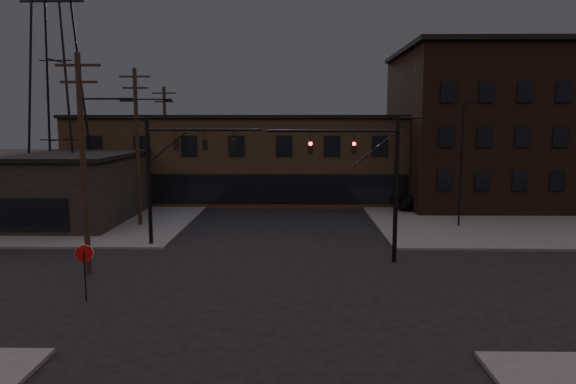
% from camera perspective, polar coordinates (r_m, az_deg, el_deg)
% --- Properties ---
extents(ground, '(140.00, 140.00, 0.00)m').
position_cam_1_polar(ground, '(24.45, -1.66, -10.51)').
color(ground, black).
rests_on(ground, ground).
extents(sidewalk_ne, '(30.00, 30.00, 0.15)m').
position_cam_1_polar(sidewalk_ne, '(50.37, 25.49, -1.66)').
color(sidewalk_ne, '#474744').
rests_on(sidewalk_ne, ground).
extents(sidewalk_nw, '(30.00, 30.00, 0.15)m').
position_cam_1_polar(sidewalk_nw, '(51.31, -25.81, -1.52)').
color(sidewalk_nw, '#474744').
rests_on(sidewalk_nw, ground).
extents(building_row, '(40.00, 12.00, 8.00)m').
position_cam_1_polar(building_row, '(51.33, -0.26, 3.67)').
color(building_row, brown).
rests_on(building_row, ground).
extents(building_right, '(22.00, 16.00, 14.00)m').
position_cam_1_polar(building_right, '(53.46, 24.15, 6.38)').
color(building_right, black).
rests_on(building_right, ground).
extents(building_left, '(16.00, 12.00, 5.00)m').
position_cam_1_polar(building_left, '(44.80, -27.13, 0.29)').
color(building_left, black).
rests_on(building_left, ground).
extents(traffic_signal_near, '(7.12, 0.24, 8.00)m').
position_cam_1_polar(traffic_signal_near, '(28.15, 9.69, 2.08)').
color(traffic_signal_near, black).
rests_on(traffic_signal_near, ground).
extents(traffic_signal_far, '(7.12, 0.24, 8.00)m').
position_cam_1_polar(traffic_signal_far, '(32.26, -13.06, 2.85)').
color(traffic_signal_far, black).
rests_on(traffic_signal_far, ground).
extents(stop_sign, '(0.72, 0.33, 2.48)m').
position_cam_1_polar(stop_sign, '(23.79, -21.70, -6.96)').
color(stop_sign, black).
rests_on(stop_sign, ground).
extents(utility_pole_near, '(3.70, 0.28, 11.00)m').
position_cam_1_polar(utility_pole_near, '(27.36, -21.70, 3.45)').
color(utility_pole_near, black).
rests_on(utility_pole_near, ground).
extents(utility_pole_mid, '(3.70, 0.28, 11.50)m').
position_cam_1_polar(utility_pole_mid, '(38.96, -16.32, 5.19)').
color(utility_pole_mid, black).
rests_on(utility_pole_mid, ground).
extents(utility_pole_far, '(2.20, 0.28, 11.00)m').
position_cam_1_polar(utility_pole_far, '(50.81, -13.45, 5.43)').
color(utility_pole_far, black).
rests_on(utility_pole_far, ground).
extents(transmission_tower, '(7.00, 7.00, 25.00)m').
position_cam_1_polar(transmission_tower, '(45.65, -24.45, 13.16)').
color(transmission_tower, black).
rests_on(transmission_tower, ground).
extents(lot_light_a, '(1.50, 0.28, 9.14)m').
position_cam_1_polar(lot_light_a, '(39.11, 18.74, 4.20)').
color(lot_light_a, black).
rests_on(lot_light_a, ground).
extents(lot_light_b, '(1.50, 0.28, 9.14)m').
position_cam_1_polar(lot_light_b, '(45.89, 24.01, 4.40)').
color(lot_light_b, black).
rests_on(lot_light_b, ground).
extents(parked_car_lot_a, '(4.32, 3.01, 1.37)m').
position_cam_1_polar(parked_car_lot_a, '(45.81, 14.27, -1.05)').
color(parked_car_lot_a, black).
rests_on(parked_car_lot_a, sidewalk_ne).
extents(parked_car_lot_b, '(4.77, 3.65, 1.29)m').
position_cam_1_polar(parked_car_lot_b, '(46.85, 21.68, -1.22)').
color(parked_car_lot_b, '#B4B5B7').
rests_on(parked_car_lot_b, sidewalk_ne).
extents(car_crossing, '(3.62, 5.25, 1.64)m').
position_cam_1_polar(car_crossing, '(48.61, -1.47, -0.33)').
color(car_crossing, black).
rests_on(car_crossing, ground).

